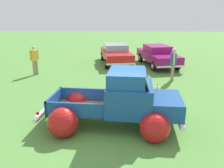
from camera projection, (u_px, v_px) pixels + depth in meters
ground_plane at (110, 124)px, 8.13m from camera, size 80.00×80.00×0.00m
vintage_pickup_truck at (121, 104)px, 7.87m from camera, size 4.74×3.01×1.96m
show_car_0 at (116, 53)px, 17.42m from camera, size 2.69×4.82×1.43m
show_car_1 at (158, 55)px, 16.74m from camera, size 2.80×4.96×1.43m
spectator_0 at (173, 62)px, 12.97m from camera, size 0.36×0.53×1.82m
spectator_1 at (34, 58)px, 14.25m from camera, size 0.48×0.48×1.76m
lane_cone_0 at (157, 90)px, 10.74m from camera, size 0.36×0.36×0.63m
lane_cone_1 at (60, 93)px, 10.31m from camera, size 0.36×0.36×0.63m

